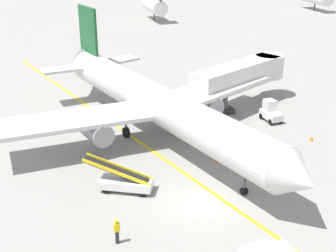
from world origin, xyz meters
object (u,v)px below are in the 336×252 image
safety_cone_nose_left (312,138)px  safety_cone_nose_right (217,159)px  belt_loader_forward_hold (125,181)px  baggage_tug_near_wing (271,112)px  ground_crew_marshaller (117,230)px  jet_bridge (245,74)px  airliner (155,102)px

safety_cone_nose_left → safety_cone_nose_right: size_ratio=1.00×
belt_loader_forward_hold → safety_cone_nose_left: (18.01, 3.43, -0.56)m
baggage_tug_near_wing → safety_cone_nose_right: size_ratio=5.68×
baggage_tug_near_wing → ground_crew_marshaller: (-18.56, -14.72, -0.02)m
jet_bridge → ground_crew_marshaller: jet_bridge is taller
airliner → jet_bridge: (11.42, 5.08, 0.12)m
belt_loader_forward_hold → ground_crew_marshaller: bearing=-106.9°
jet_bridge → ground_crew_marshaller: (-17.91, -19.44, -2.63)m
ground_crew_marshaller → belt_loader_forward_hold: bearing=73.1°
baggage_tug_near_wing → safety_cone_nose_left: bearing=-77.0°
baggage_tug_near_wing → ground_crew_marshaller: bearing=-141.6°
safety_cone_nose_right → baggage_tug_near_wing: bearing=38.0°
belt_loader_forward_hold → jet_bridge: bearing=40.0°
ground_crew_marshaller → safety_cone_nose_right: ground_crew_marshaller is taller
airliner → ground_crew_marshaller: size_ratio=20.41×
belt_loader_forward_hold → safety_cone_nose_left: 18.34m
airliner → ground_crew_marshaller: bearing=-114.3°
baggage_tug_near_wing → safety_cone_nose_right: bearing=-142.0°
airliner → safety_cone_nose_right: 7.91m
safety_cone_nose_right → jet_bridge: bearing=55.3°
jet_bridge → belt_loader_forward_hold: 21.23m
ground_crew_marshaller → safety_cone_nose_right: size_ratio=3.86×
airliner → belt_loader_forward_hold: 10.03m
airliner → jet_bridge: airliner is taller
jet_bridge → baggage_tug_near_wing: size_ratio=5.07×
safety_cone_nose_left → airliner: bearing=159.3°
jet_bridge → belt_loader_forward_hold: jet_bridge is taller
belt_loader_forward_hold → safety_cone_nose_left: bearing=10.8°
jet_bridge → safety_cone_nose_left: 10.81m
jet_bridge → belt_loader_forward_hold: (-16.12, -13.54, -2.77)m
baggage_tug_near_wing → safety_cone_nose_left: baggage_tug_near_wing is taller
jet_bridge → ground_crew_marshaller: 26.57m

